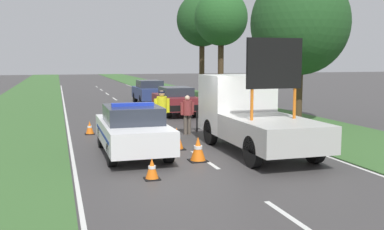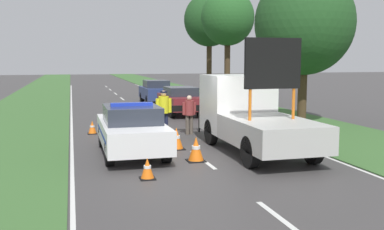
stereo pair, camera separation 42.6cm
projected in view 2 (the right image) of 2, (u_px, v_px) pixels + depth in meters
ground_plane at (197, 156)px, 13.85m from camera, size 160.00×160.00×0.00m
lane_markings at (142, 114)px, 24.45m from camera, size 7.57×58.65×0.01m
grass_verge_left at (34, 102)px, 31.40m from camera, size 4.83×120.00×0.03m
grass_verge_right at (205, 98)px, 34.62m from camera, size 4.83×120.00×0.03m
police_car at (132, 129)px, 13.97m from camera, size 1.85×4.66×1.63m
work_truck at (250, 114)px, 14.63m from camera, size 2.15×5.67×3.56m
road_barrier at (171, 110)px, 18.02m from camera, size 2.92×0.08×1.11m
police_officer at (164, 109)px, 17.46m from camera, size 0.63×0.40×1.75m
pedestrian_civilian at (189, 112)px, 17.66m from camera, size 0.56×0.35×1.55m
traffic_cone_near_police at (92, 127)px, 17.88m from camera, size 0.38×0.38×0.52m
traffic_cone_centre_front at (176, 138)px, 14.79m from camera, size 0.53×0.53×0.73m
traffic_cone_near_truck at (196, 149)px, 13.04m from camera, size 0.52×0.52×0.72m
traffic_cone_behind_barrier at (147, 169)px, 11.09m from camera, size 0.38×0.38×0.53m
queued_car_wagon_maroon at (180, 100)px, 24.14m from camera, size 1.70×4.30×1.49m
queued_car_hatch_blue at (156, 91)px, 30.18m from camera, size 1.73×4.06×1.58m
roadside_tree_near_left at (304, 23)px, 20.25m from camera, size 4.48×4.48×6.94m
roadside_tree_near_right at (209, 20)px, 33.44m from camera, size 3.78×3.78×7.89m
roadside_tree_mid_left at (228, 18)px, 29.16m from camera, size 3.46×3.46×7.48m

